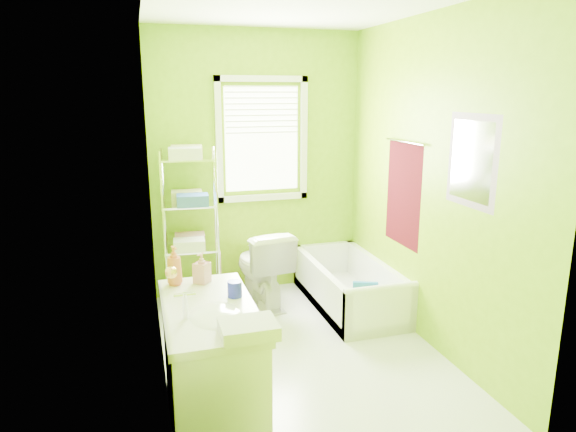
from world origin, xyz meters
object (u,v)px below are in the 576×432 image
object	(u,v)px
toilet	(262,267)
wire_shelf_unit	(191,211)
bathtub	(350,292)
vanity	(212,362)

from	to	relation	value
toilet	wire_shelf_unit	size ratio (longest dim) A/B	0.50
bathtub	toilet	size ratio (longest dim) A/B	1.86
bathtub	toilet	xyz separation A→B (m)	(-0.79, 0.28, 0.24)
bathtub	wire_shelf_unit	world-z (taller)	wire_shelf_unit
toilet	wire_shelf_unit	distance (m)	0.85
bathtub	vanity	bearing A→B (deg)	-136.69
bathtub	wire_shelf_unit	xyz separation A→B (m)	(-1.42, 0.47, 0.78)
toilet	vanity	size ratio (longest dim) A/B	0.72
bathtub	wire_shelf_unit	bearing A→B (deg)	161.62
wire_shelf_unit	vanity	bearing A→B (deg)	-92.96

